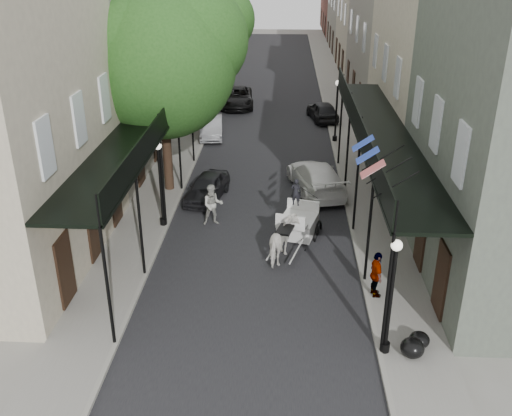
# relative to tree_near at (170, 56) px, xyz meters

# --- Properties ---
(ground) EXTENTS (140.00, 140.00, 0.00)m
(ground) POSITION_rel_tree_near_xyz_m (4.20, -10.18, -6.49)
(ground) COLOR gray
(ground) RESTS_ON ground
(road) EXTENTS (8.00, 90.00, 0.01)m
(road) POSITION_rel_tree_near_xyz_m (4.20, 9.82, -6.48)
(road) COLOR black
(road) RESTS_ON ground
(sidewalk_left) EXTENTS (2.20, 90.00, 0.12)m
(sidewalk_left) POSITION_rel_tree_near_xyz_m (-0.80, 9.82, -6.43)
(sidewalk_left) COLOR gray
(sidewalk_left) RESTS_ON ground
(sidewalk_right) EXTENTS (2.20, 90.00, 0.12)m
(sidewalk_right) POSITION_rel_tree_near_xyz_m (9.20, 9.82, -6.43)
(sidewalk_right) COLOR gray
(sidewalk_right) RESTS_ON ground
(building_row_left) EXTENTS (5.00, 80.00, 10.50)m
(building_row_left) POSITION_rel_tree_near_xyz_m (-4.40, 19.82, -1.24)
(building_row_left) COLOR #BDB297
(building_row_left) RESTS_ON ground
(building_row_right) EXTENTS (5.00, 80.00, 10.50)m
(building_row_right) POSITION_rel_tree_near_xyz_m (12.80, 19.82, -1.24)
(building_row_right) COLOR gray
(building_row_right) RESTS_ON ground
(gallery_left) EXTENTS (2.20, 18.05, 4.88)m
(gallery_left) POSITION_rel_tree_near_xyz_m (-0.59, -3.20, -2.44)
(gallery_left) COLOR black
(gallery_left) RESTS_ON sidewalk_left
(gallery_right) EXTENTS (2.20, 18.05, 4.88)m
(gallery_right) POSITION_rel_tree_near_xyz_m (8.99, -3.20, -2.44)
(gallery_right) COLOR black
(gallery_right) RESTS_ON sidewalk_right
(tree_near) EXTENTS (7.31, 6.80, 9.63)m
(tree_near) POSITION_rel_tree_near_xyz_m (0.00, 0.00, 0.00)
(tree_near) COLOR #382619
(tree_near) RESTS_ON sidewalk_left
(tree_far) EXTENTS (6.45, 6.00, 8.61)m
(tree_far) POSITION_rel_tree_near_xyz_m (-0.05, 14.00, -0.65)
(tree_far) COLOR #382619
(tree_far) RESTS_ON sidewalk_left
(lamppost_right_near) EXTENTS (0.32, 0.32, 3.71)m
(lamppost_right_near) POSITION_rel_tree_near_xyz_m (8.30, -12.18, -4.44)
(lamppost_right_near) COLOR black
(lamppost_right_near) RESTS_ON sidewalk_right
(lamppost_left) EXTENTS (0.32, 0.32, 3.71)m
(lamppost_left) POSITION_rel_tree_near_xyz_m (0.10, -4.18, -4.44)
(lamppost_left) COLOR black
(lamppost_left) RESTS_ON sidewalk_left
(lamppost_right_far) EXTENTS (0.32, 0.32, 3.71)m
(lamppost_right_far) POSITION_rel_tree_near_xyz_m (8.30, 7.82, -4.44)
(lamppost_right_far) COLOR black
(lamppost_right_far) RESTS_ON sidewalk_right
(horse) EXTENTS (1.37, 2.11, 1.64)m
(horse) POSITION_rel_tree_near_xyz_m (5.27, -6.71, -5.67)
(horse) COLOR silver
(horse) RESTS_ON ground
(carriage) EXTENTS (2.08, 2.69, 2.75)m
(carriage) POSITION_rel_tree_near_xyz_m (5.95, -4.24, -5.42)
(carriage) COLOR black
(carriage) RESTS_ON ground
(pedestrian_walking) EXTENTS (1.02, 0.87, 1.83)m
(pedestrian_walking) POSITION_rel_tree_near_xyz_m (2.20, -3.79, -5.57)
(pedestrian_walking) COLOR #A1A198
(pedestrian_walking) RESTS_ON ground
(pedestrian_sidewalk_left) EXTENTS (1.35, 1.10, 1.82)m
(pedestrian_sidewalk_left) POSITION_rel_tree_near_xyz_m (-0.46, 12.52, -5.46)
(pedestrian_sidewalk_left) COLOR gray
(pedestrian_sidewalk_left) RESTS_ON sidewalk_left
(pedestrian_sidewalk_right) EXTENTS (0.54, 1.02, 1.66)m
(pedestrian_sidewalk_right) POSITION_rel_tree_near_xyz_m (8.40, -9.23, -5.54)
(pedestrian_sidewalk_right) COLOR gray
(pedestrian_sidewalk_right) RESTS_ON sidewalk_right
(car_left_near) EXTENTS (2.14, 3.79, 1.22)m
(car_left_near) POSITION_rel_tree_near_xyz_m (1.59, -1.11, -5.88)
(car_left_near) COLOR black
(car_left_near) RESTS_ON ground
(car_left_mid) EXTENTS (1.77, 4.02, 1.28)m
(car_left_mid) POSITION_rel_tree_near_xyz_m (0.60, 8.58, -5.85)
(car_left_mid) COLOR gray
(car_left_mid) RESTS_ON ground
(car_left_far) EXTENTS (2.78, 5.26, 1.41)m
(car_left_far) POSITION_rel_tree_near_xyz_m (1.60, 16.05, -5.78)
(car_left_far) COLOR black
(car_left_far) RESTS_ON ground
(car_right_near) EXTENTS (3.14, 5.38, 1.46)m
(car_right_near) POSITION_rel_tree_near_xyz_m (6.80, 0.12, -5.76)
(car_right_near) COLOR white
(car_right_near) RESTS_ON ground
(car_right_far) EXTENTS (2.31, 4.16, 1.34)m
(car_right_far) POSITION_rel_tree_near_xyz_m (7.80, 12.74, -5.82)
(car_right_far) COLOR black
(car_right_far) RESTS_ON ground
(trash_bags) EXTENTS (0.96, 1.11, 0.60)m
(trash_bags) POSITION_rel_tree_near_xyz_m (9.16, -12.20, -6.09)
(trash_bags) COLOR black
(trash_bags) RESTS_ON sidewalk_right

